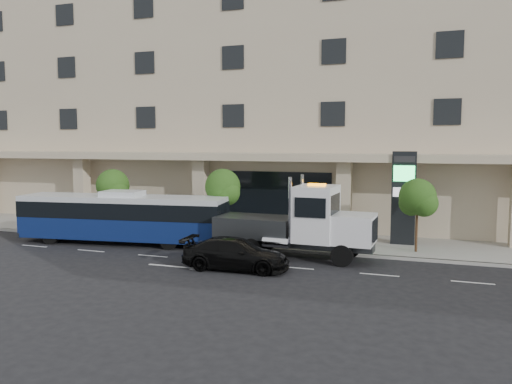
{
  "coord_description": "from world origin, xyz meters",
  "views": [
    {
      "loc": [
        9.94,
        -24.81,
        6.1
      ],
      "look_at": [
        0.73,
        2.0,
        3.32
      ],
      "focal_mm": 35.0,
      "sensor_mm": 36.0,
      "label": 1
    }
  ],
  "objects_px": {
    "tow_truck": "(301,224)",
    "city_bus": "(123,217)",
    "black_sedan": "(236,254)",
    "signage_pylon": "(404,197)"
  },
  "relations": [
    {
      "from": "tow_truck",
      "to": "city_bus",
      "type": "bearing_deg",
      "value": -178.94
    },
    {
      "from": "city_bus",
      "to": "tow_truck",
      "type": "bearing_deg",
      "value": -8.56
    },
    {
      "from": "city_bus",
      "to": "black_sedan",
      "type": "xyz_separation_m",
      "value": [
        8.76,
        -3.61,
        -0.89
      ]
    },
    {
      "from": "tow_truck",
      "to": "black_sedan",
      "type": "height_order",
      "value": "tow_truck"
    },
    {
      "from": "signage_pylon",
      "to": "black_sedan",
      "type": "bearing_deg",
      "value": -132.39
    },
    {
      "from": "black_sedan",
      "to": "signage_pylon",
      "type": "height_order",
      "value": "signage_pylon"
    },
    {
      "from": "black_sedan",
      "to": "signage_pylon",
      "type": "xyz_separation_m",
      "value": [
        7.4,
        8.18,
        2.18
      ]
    },
    {
      "from": "black_sedan",
      "to": "signage_pylon",
      "type": "relative_size",
      "value": 0.95
    },
    {
      "from": "tow_truck",
      "to": "signage_pylon",
      "type": "bearing_deg",
      "value": 46.66
    },
    {
      "from": "city_bus",
      "to": "black_sedan",
      "type": "bearing_deg",
      "value": -29.52
    }
  ]
}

